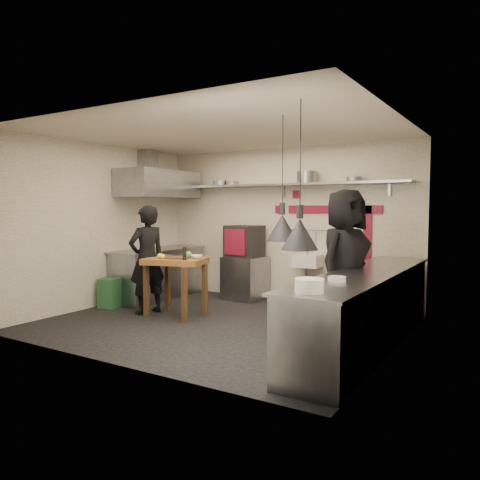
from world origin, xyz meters
The scene contains 47 objects.
floor centered at (0.00, 0.00, 0.00)m, with size 5.00×5.00×0.00m, color black.
ceiling centered at (0.00, 0.00, 2.80)m, with size 5.00×5.00×0.00m, color beige.
wall_back centered at (0.00, 2.10, 1.40)m, with size 5.00×0.04×2.80m, color silver.
wall_front centered at (0.00, -2.10, 1.40)m, with size 5.00×0.04×2.80m, color silver.
wall_left centered at (-2.50, 0.00, 1.40)m, with size 0.04×4.20×2.80m, color silver.
wall_right centered at (2.50, 0.00, 1.40)m, with size 0.04×4.20×2.80m, color silver.
red_band_horiz centered at (0.95, 2.08, 1.68)m, with size 1.70×0.02×0.14m, color maroon.
red_band_vert centered at (1.55, 2.08, 1.20)m, with size 0.14×0.02×1.10m, color maroon.
red_tile_a centered at (0.25, 2.08, 1.95)m, with size 0.14×0.02×0.14m, color maroon.
red_tile_b centered at (-0.10, 2.08, 1.68)m, with size 0.14×0.02×0.14m, color maroon.
back_shelf centered at (0.00, 1.92, 2.12)m, with size 4.60×0.34×0.04m, color slate.
shelf_bracket_left centered at (-1.90, 2.07, 2.02)m, with size 0.04×0.06×0.24m, color slate.
shelf_bracket_mid centered at (0.00, 2.07, 2.02)m, with size 0.04×0.06×0.24m, color slate.
shelf_bracket_right centered at (1.90, 2.07, 2.02)m, with size 0.04×0.06×0.24m, color slate.
pan_far_left centered at (-1.29, 1.92, 2.19)m, with size 0.28×0.28×0.09m, color slate.
pan_mid_left centered at (-1.01, 1.92, 2.18)m, with size 0.24×0.24×0.07m, color slate.
stock_pot centered at (0.52, 1.92, 2.24)m, with size 0.34×0.34×0.20m, color slate.
pan_right centered at (1.36, 1.92, 2.18)m, with size 0.25×0.25×0.08m, color slate.
oven_stand centered at (-0.64, 1.77, 0.40)m, with size 0.70×0.64×0.80m, color slate.
combi_oven centered at (-0.65, 1.76, 1.09)m, with size 0.58×0.55×0.58m, color black.
oven_door centered at (-0.68, 1.48, 1.09)m, with size 0.46×0.03×0.46m, color maroon.
oven_glass centered at (-0.61, 1.50, 1.09)m, with size 0.33×0.01×0.34m, color black.
hand_sink centered at (0.55, 1.92, 0.78)m, with size 0.46×0.34×0.22m, color silver.
sink_tap centered at (0.55, 1.92, 0.96)m, with size 0.03×0.03×0.14m, color slate.
sink_drain centered at (0.55, 1.88, 0.34)m, with size 0.06×0.06×0.66m, color slate.
utensil_rail centered at (0.55, 2.06, 1.32)m, with size 0.02×0.02×0.90m, color slate.
counter_right centered at (2.15, 0.00, 0.45)m, with size 0.70×3.80×0.90m, color slate.
counter_right_top centered at (2.15, 0.00, 0.92)m, with size 0.76×3.90×0.03m, color slate.
plate_stack centered at (2.12, -1.68, 1.00)m, with size 0.26×0.26×0.13m, color silver.
small_bowl_right centered at (2.10, -0.89, 0.96)m, with size 0.19×0.19×0.05m, color silver.
counter_left centered at (-2.15, 1.05, 0.45)m, with size 0.70×1.90×0.90m, color slate.
counter_left_top centered at (-2.15, 1.05, 0.92)m, with size 0.76×2.00×0.03m, color slate.
extractor_hood centered at (-2.10, 1.05, 2.15)m, with size 0.78×1.60×0.50m, color slate.
hood_duct centered at (-2.35, 1.05, 2.55)m, with size 0.28×0.28×0.50m, color slate.
green_bin centered at (-2.25, -0.05, 0.25)m, with size 0.31×0.31×0.50m, color #245A35.
prep_table centered at (-0.88, 0.04, 0.46)m, with size 0.92×0.64×0.92m, color brown, non-canonical shape.
cutting_board centered at (-0.79, 0.00, 0.93)m, with size 0.35×0.24×0.03m, color #48311B.
pepper_mill centered at (-0.58, -0.11, 1.02)m, with size 0.05×0.05×0.20m, color black.
lemon_a centered at (-1.04, -0.14, 0.96)m, with size 0.09×0.09×0.09m, color yellow.
lemon_b centered at (-0.97, -0.16, 0.96)m, with size 0.08×0.08×0.08m, color yellow.
veg_ball centered at (-0.75, 0.21, 0.97)m, with size 0.10×0.10×0.10m, color #4E913F.
steel_tray centered at (-1.16, 0.17, 0.94)m, with size 0.18×0.12×0.03m, color slate.
bowl centered at (-0.54, 0.15, 0.95)m, with size 0.18×0.18×0.06m, color silver.
heat_lamp_near centered at (1.32, -0.62, 2.06)m, with size 0.38×0.38×1.49m, color black, non-canonical shape.
heat_lamp_far centered at (1.83, -1.26, 2.04)m, with size 0.38×0.38×1.52m, color black, non-canonical shape.
chef_left centered at (-1.40, -0.05, 0.88)m, with size 0.64×0.42×1.75m, color black.
chef_right centered at (1.76, 0.37, 0.98)m, with size 0.96×0.62×1.96m, color black.
Camera 1 is at (3.81, -5.64, 1.72)m, focal length 35.00 mm.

